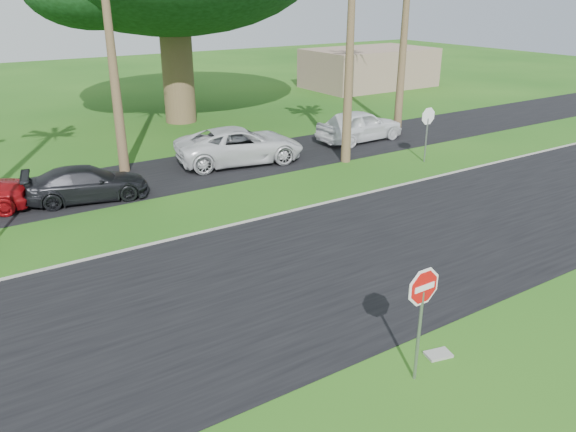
# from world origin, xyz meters

# --- Properties ---
(ground) EXTENTS (120.00, 120.00, 0.00)m
(ground) POSITION_xyz_m (0.00, 0.00, 0.00)
(ground) COLOR #1B4F13
(ground) RESTS_ON ground
(road) EXTENTS (120.00, 8.00, 0.02)m
(road) POSITION_xyz_m (0.00, 2.00, 0.01)
(road) COLOR black
(road) RESTS_ON ground
(parking_strip) EXTENTS (120.00, 5.00, 0.02)m
(parking_strip) POSITION_xyz_m (0.00, 12.50, 0.01)
(parking_strip) COLOR black
(parking_strip) RESTS_ON ground
(curb) EXTENTS (120.00, 0.12, 0.06)m
(curb) POSITION_xyz_m (0.00, 6.05, 0.03)
(curb) COLOR gray
(curb) RESTS_ON ground
(stop_sign_near) EXTENTS (1.05, 0.07, 2.62)m
(stop_sign_near) POSITION_xyz_m (0.50, -3.00, 1.77)
(stop_sign_near) COLOR gray
(stop_sign_near) RESTS_ON ground
(stop_sign_far) EXTENTS (1.05, 0.07, 2.62)m
(stop_sign_far) POSITION_xyz_m (12.00, 8.00, 1.77)
(stop_sign_far) COLOR gray
(stop_sign_far) RESTS_ON ground
(building_far) EXTENTS (10.00, 6.00, 3.00)m
(building_far) POSITION_xyz_m (24.00, 26.00, 1.50)
(building_far) COLOR gray
(building_far) RESTS_ON ground
(car_dark) EXTENTS (4.63, 2.59, 1.27)m
(car_dark) POSITION_xyz_m (-2.26, 11.17, 0.63)
(car_dark) COLOR black
(car_dark) RESTS_ON ground
(car_minivan) EXTENTS (6.14, 3.66, 1.60)m
(car_minivan) POSITION_xyz_m (4.85, 12.42, 0.80)
(car_minivan) COLOR silver
(car_minivan) RESTS_ON ground
(car_pickup) EXTENTS (4.81, 2.05, 1.62)m
(car_pickup) POSITION_xyz_m (11.92, 12.55, 0.81)
(car_pickup) COLOR white
(car_pickup) RESTS_ON ground
(utility_slab) EXTENTS (0.62, 0.47, 0.06)m
(utility_slab) POSITION_xyz_m (1.48, -2.73, 0.03)
(utility_slab) COLOR gray
(utility_slab) RESTS_ON ground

